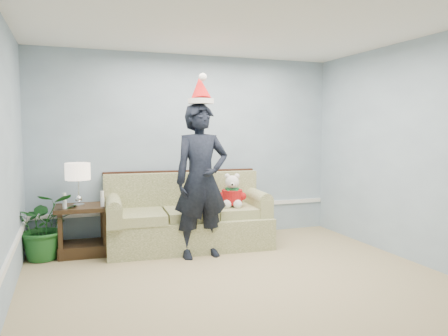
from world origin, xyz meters
name	(u,v)px	position (x,y,z in m)	size (l,w,h in m)	color
room_shell	(260,158)	(0.00, 0.00, 1.35)	(4.54, 5.04, 2.74)	tan
wainscot_trim	(120,234)	(-1.18, 1.18, 0.45)	(4.49, 4.99, 0.06)	white
sofa	(188,220)	(-0.16, 2.04, 0.36)	(2.27, 1.11, 1.03)	#5C6630
side_table	(83,236)	(-1.55, 2.10, 0.25)	(0.69, 0.58, 0.64)	#362513
table_lamp	(78,173)	(-1.59, 2.07, 1.06)	(0.31, 0.31, 0.56)	silver
candle_pair	(84,200)	(-1.53, 1.95, 0.73)	(0.50, 0.05, 0.20)	silver
houseplant	(45,226)	(-2.00, 2.06, 0.42)	(0.76, 0.66, 0.84)	#1B541E
man	(201,181)	(-0.13, 1.50, 0.97)	(0.71, 0.47, 1.95)	black
santa_hat	(200,91)	(-0.13, 1.52, 2.10)	(0.34, 0.38, 0.38)	white
teddy_bear	(232,195)	(0.45, 1.90, 0.71)	(0.37, 0.37, 0.48)	white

